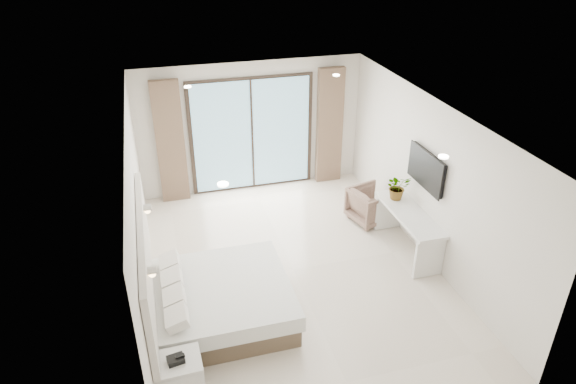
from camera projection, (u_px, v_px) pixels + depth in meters
name	position (u px, v px, depth m)	size (l,w,h in m)	color
ground	(293.00, 269.00, 8.49)	(6.20, 6.20, 0.00)	beige
room_shell	(270.00, 168.00, 8.25)	(4.62, 6.22, 2.72)	silver
bed	(220.00, 301.00, 7.36)	(1.96, 1.87, 0.69)	brown
nightstand	(179.00, 377.00, 6.18)	(0.59, 0.49, 0.53)	silver
phone	(176.00, 360.00, 6.03)	(0.20, 0.15, 0.07)	black
console_desk	(408.00, 223.00, 8.71)	(0.52, 1.68, 0.77)	silver
plant	(397.00, 190.00, 8.95)	(0.41, 0.46, 0.36)	#33662D
armchair	(371.00, 204.00, 9.69)	(0.71, 0.67, 0.73)	#926F5F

